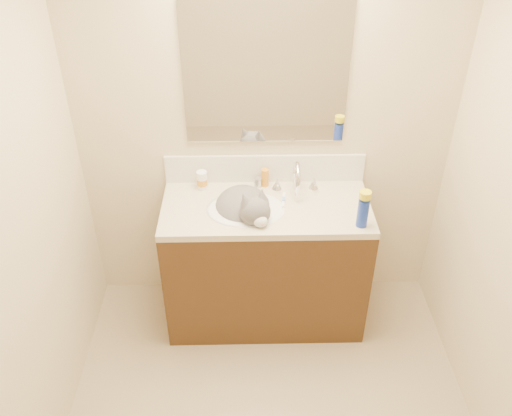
{
  "coord_description": "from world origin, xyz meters",
  "views": [
    {
      "loc": [
        -0.11,
        -1.56,
        2.63
      ],
      "look_at": [
        -0.06,
        0.92,
        0.88
      ],
      "focal_mm": 38.0,
      "sensor_mm": 36.0,
      "label": 1
    }
  ],
  "objects_px": {
    "silver_jar": "(258,182)",
    "amber_bottle": "(265,178)",
    "pill_bottle": "(202,180)",
    "cat": "(245,210)",
    "vanity_cabinet": "(265,265)",
    "faucet": "(296,180)",
    "spray_can": "(363,213)",
    "basin": "(246,219)"
  },
  "relations": [
    {
      "from": "vanity_cabinet",
      "to": "amber_bottle",
      "type": "height_order",
      "value": "amber_bottle"
    },
    {
      "from": "basin",
      "to": "pill_bottle",
      "type": "relative_size",
      "value": 3.95
    },
    {
      "from": "vanity_cabinet",
      "to": "spray_can",
      "type": "distance_m",
      "value": 0.76
    },
    {
      "from": "faucet",
      "to": "amber_bottle",
      "type": "distance_m",
      "value": 0.2
    },
    {
      "from": "silver_jar",
      "to": "vanity_cabinet",
      "type": "bearing_deg",
      "value": -78.44
    },
    {
      "from": "basin",
      "to": "faucet",
      "type": "height_order",
      "value": "faucet"
    },
    {
      "from": "cat",
      "to": "silver_jar",
      "type": "bearing_deg",
      "value": 46.71
    },
    {
      "from": "vanity_cabinet",
      "to": "silver_jar",
      "type": "xyz_separation_m",
      "value": [
        -0.04,
        0.21,
        0.48
      ]
    },
    {
      "from": "pill_bottle",
      "to": "silver_jar",
      "type": "bearing_deg",
      "value": 2.83
    },
    {
      "from": "faucet",
      "to": "spray_can",
      "type": "bearing_deg",
      "value": -45.41
    },
    {
      "from": "silver_jar",
      "to": "amber_bottle",
      "type": "bearing_deg",
      "value": 9.25
    },
    {
      "from": "faucet",
      "to": "amber_bottle",
      "type": "bearing_deg",
      "value": 156.47
    },
    {
      "from": "pill_bottle",
      "to": "spray_can",
      "type": "height_order",
      "value": "spray_can"
    },
    {
      "from": "spray_can",
      "to": "pill_bottle",
      "type": "bearing_deg",
      "value": 156.26
    },
    {
      "from": "cat",
      "to": "spray_can",
      "type": "height_order",
      "value": "cat"
    },
    {
      "from": "amber_bottle",
      "to": "spray_can",
      "type": "relative_size",
      "value": 0.67
    },
    {
      "from": "vanity_cabinet",
      "to": "amber_bottle",
      "type": "distance_m",
      "value": 0.55
    },
    {
      "from": "silver_jar",
      "to": "amber_bottle",
      "type": "distance_m",
      "value": 0.05
    },
    {
      "from": "pill_bottle",
      "to": "basin",
      "type": "bearing_deg",
      "value": -40.96
    },
    {
      "from": "basin",
      "to": "faucet",
      "type": "bearing_deg",
      "value": 29.12
    },
    {
      "from": "pill_bottle",
      "to": "silver_jar",
      "type": "xyz_separation_m",
      "value": [
        0.33,
        0.02,
        -0.03
      ]
    },
    {
      "from": "cat",
      "to": "silver_jar",
      "type": "distance_m",
      "value": 0.24
    },
    {
      "from": "pill_bottle",
      "to": "amber_bottle",
      "type": "height_order",
      "value": "pill_bottle"
    },
    {
      "from": "pill_bottle",
      "to": "vanity_cabinet",
      "type": "bearing_deg",
      "value": -27.08
    },
    {
      "from": "basin",
      "to": "amber_bottle",
      "type": "height_order",
      "value": "amber_bottle"
    },
    {
      "from": "silver_jar",
      "to": "amber_bottle",
      "type": "height_order",
      "value": "amber_bottle"
    },
    {
      "from": "vanity_cabinet",
      "to": "basin",
      "type": "bearing_deg",
      "value": -165.96
    },
    {
      "from": "pill_bottle",
      "to": "cat",
      "type": "bearing_deg",
      "value": -38.7
    },
    {
      "from": "spray_can",
      "to": "amber_bottle",
      "type": "bearing_deg",
      "value": 141.01
    },
    {
      "from": "spray_can",
      "to": "silver_jar",
      "type": "bearing_deg",
      "value": 143.68
    },
    {
      "from": "amber_bottle",
      "to": "cat",
      "type": "bearing_deg",
      "value": -117.64
    },
    {
      "from": "silver_jar",
      "to": "spray_can",
      "type": "bearing_deg",
      "value": -36.32
    },
    {
      "from": "faucet",
      "to": "silver_jar",
      "type": "bearing_deg",
      "value": 162.15
    },
    {
      "from": "faucet",
      "to": "cat",
      "type": "relative_size",
      "value": 0.56
    },
    {
      "from": "silver_jar",
      "to": "spray_can",
      "type": "height_order",
      "value": "spray_can"
    },
    {
      "from": "vanity_cabinet",
      "to": "faucet",
      "type": "bearing_deg",
      "value": 37.29
    },
    {
      "from": "basin",
      "to": "amber_bottle",
      "type": "bearing_deg",
      "value": 64.06
    },
    {
      "from": "faucet",
      "to": "silver_jar",
      "type": "distance_m",
      "value": 0.24
    },
    {
      "from": "pill_bottle",
      "to": "spray_can",
      "type": "distance_m",
      "value": 0.97
    },
    {
      "from": "cat",
      "to": "silver_jar",
      "type": "relative_size",
      "value": 8.93
    },
    {
      "from": "amber_bottle",
      "to": "silver_jar",
      "type": "bearing_deg",
      "value": -170.75
    },
    {
      "from": "silver_jar",
      "to": "amber_bottle",
      "type": "relative_size",
      "value": 0.5
    }
  ]
}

